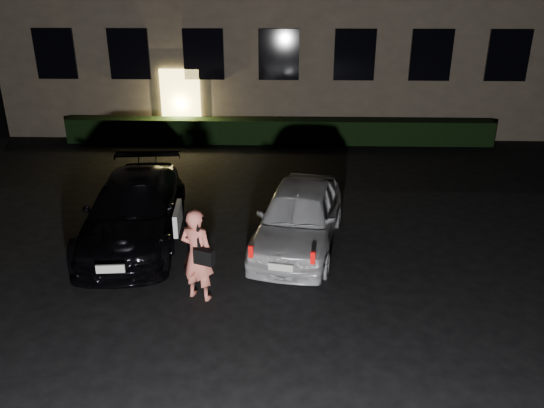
{
  "coord_description": "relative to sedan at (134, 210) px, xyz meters",
  "views": [
    {
      "loc": [
        0.36,
        -7.85,
        5.2
      ],
      "look_at": [
        0.05,
        2.0,
        1.13
      ],
      "focal_mm": 35.0,
      "sensor_mm": 36.0,
      "label": 1
    }
  ],
  "objects": [
    {
      "name": "ground",
      "position": [
        2.97,
        -2.65,
        -0.69
      ],
      "size": [
        80.0,
        80.0,
        0.0
      ],
      "primitive_type": "plane",
      "color": "black",
      "rests_on": "ground"
    },
    {
      "name": "man",
      "position": [
        1.77,
        -2.35,
        0.18
      ],
      "size": [
        0.73,
        0.63,
        1.72
      ],
      "rotation": [
        0.0,
        0.0,
        2.77
      ],
      "color": "#FD7C6A",
      "rests_on": "ground"
    },
    {
      "name": "sedan",
      "position": [
        0.0,
        0.0,
        0.0
      ],
      "size": [
        2.38,
        4.92,
        1.37
      ],
      "rotation": [
        0.0,
        0.0,
        0.1
      ],
      "color": "black",
      "rests_on": "ground"
    },
    {
      "name": "hedge",
      "position": [
        2.97,
        7.85,
        -0.26
      ],
      "size": [
        15.0,
        0.7,
        0.85
      ],
      "primitive_type": "cube",
      "color": "black",
      "rests_on": "ground"
    },
    {
      "name": "hatch",
      "position": [
        3.57,
        -0.22,
        -0.01
      ],
      "size": [
        2.29,
        4.21,
        1.36
      ],
      "rotation": [
        0.0,
        0.0,
        -0.18
      ],
      "color": "silver",
      "rests_on": "ground"
    }
  ]
}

